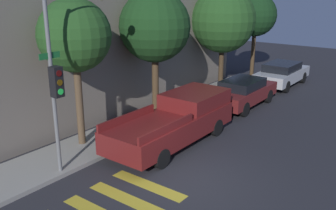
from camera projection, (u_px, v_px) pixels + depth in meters
ground_plane at (187, 182)px, 11.37m from camera, size 60.00×60.00×0.00m
sidewalk at (91, 145)px, 13.83m from camera, size 26.00×2.20×0.14m
building_row at (13, 56)px, 15.56m from camera, size 26.00×6.00×5.87m
traffic_light_pole at (66, 59)px, 11.09m from camera, size 2.66×0.56×5.69m
pickup_truck at (177, 120)px, 14.13m from camera, size 5.69×2.05×1.72m
sedan_near_corner at (243, 92)px, 18.38m from camera, size 4.38×1.76×1.39m
sedan_middle at (282, 73)px, 22.31m from camera, size 4.54×1.86×1.39m
tree_near_corner at (74, 36)px, 12.71m from camera, size 2.53×2.53×5.37m
tree_midblock at (155, 27)px, 16.01m from camera, size 3.08×3.08×5.61m
tree_far_end at (223, 20)px, 20.57m from camera, size 3.56×3.56×5.71m
tree_behind_truck at (256, 15)px, 23.74m from camera, size 2.68×2.68×5.31m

